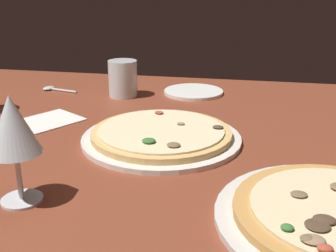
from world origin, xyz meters
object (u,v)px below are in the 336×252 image
object	(u,v)px
wine_glass_near	(13,128)
side_plate	(194,92)
spoon	(53,89)
paper_menu	(35,125)
water_glass	(123,81)
pizza_main	(162,135)

from	to	relation	value
wine_glass_near	side_plate	bearing A→B (deg)	-104.39
side_plate	spoon	distance (cm)	41.16
spoon	paper_menu	bearing A→B (deg)	108.33
paper_menu	spoon	xyz separation A→B (cm)	(9.68, -29.23, 0.30)
wine_glass_near	spoon	xyz separation A→B (cm)	(24.23, -60.46, -11.06)
water_glass	side_plate	bearing A→B (deg)	-160.73
side_plate	paper_menu	xyz separation A→B (cm)	(31.23, 33.79, -0.30)
spoon	wine_glass_near	bearing A→B (deg)	111.84
wine_glass_near	spoon	size ratio (longest dim) A/B	1.43
wine_glass_near	water_glass	size ratio (longest dim) A/B	1.64
wine_glass_near	spoon	world-z (taller)	wine_glass_near
wine_glass_near	paper_menu	bearing A→B (deg)	-65.02
wine_glass_near	paper_menu	distance (cm)	36.27
side_plate	spoon	xyz separation A→B (cm)	(40.91, 4.55, 0.00)
pizza_main	wine_glass_near	distance (cm)	33.24
wine_glass_near	water_glass	xyz separation A→B (cm)	(2.08, -58.45, -7.09)
pizza_main	wine_glass_near	bearing A→B (deg)	60.95
wine_glass_near	side_plate	distance (cm)	68.02
wine_glass_near	spoon	distance (cm)	66.06
water_glass	spoon	size ratio (longest dim) A/B	0.87
wine_glass_near	paper_menu	size ratio (longest dim) A/B	0.79
pizza_main	paper_menu	xyz separation A→B (cm)	(29.89, -3.60, -1.05)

